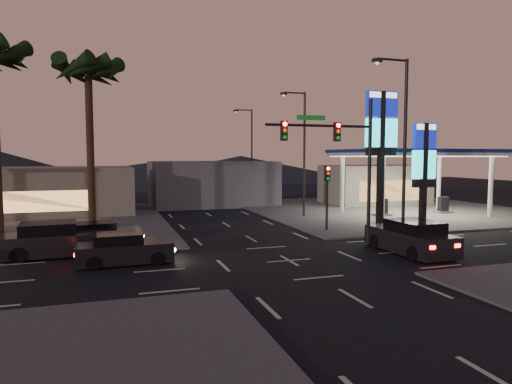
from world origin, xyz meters
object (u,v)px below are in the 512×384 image
object	(u,v)px
traffic_signal_mast	(341,150)
car_lane_b_front	(99,236)
car_lane_b_mid	(55,240)
car_lane_a_front	(123,250)
pylon_sign_short	(424,160)
gas_station	(415,154)
pylon_sign_tall	(381,133)
suv_station	(411,238)

from	to	relation	value
traffic_signal_mast	car_lane_b_front	bearing A→B (deg)	162.87
car_lane_b_mid	car_lane_a_front	bearing A→B (deg)	-40.44
car_lane_b_front	car_lane_b_mid	size ratio (longest dim) A/B	0.85
pylon_sign_short	car_lane_b_front	size ratio (longest dim) A/B	1.56
traffic_signal_mast	pylon_sign_short	bearing A→B (deg)	19.13
gas_station	car_lane_a_front	distance (m)	25.96
car_lane_b_front	car_lane_a_front	bearing A→B (deg)	-74.30
pylon_sign_short	pylon_sign_tall	bearing A→B (deg)	158.20
pylon_sign_tall	suv_station	bearing A→B (deg)	-108.79
pylon_sign_tall	traffic_signal_mast	xyz separation A→B (m)	(-4.74, -3.51, -1.17)
car_lane_a_front	suv_station	size ratio (longest dim) A/B	0.87
pylon_sign_tall	traffic_signal_mast	world-z (taller)	pylon_sign_tall
pylon_sign_tall	car_lane_b_mid	bearing A→B (deg)	-176.89
car_lane_b_front	gas_station	bearing A→B (deg)	14.18
pylon_sign_short	suv_station	xyz separation A→B (m)	(-4.50, -4.88, -3.87)
traffic_signal_mast	car_lane_b_front	world-z (taller)	traffic_signal_mast
pylon_sign_short	traffic_signal_mast	xyz separation A→B (m)	(-7.24, -2.51, 0.57)
car_lane_b_front	pylon_sign_tall	bearing A→B (deg)	-0.97
pylon_sign_short	car_lane_b_front	distance (m)	20.02
pylon_sign_tall	car_lane_a_front	distance (m)	17.35
pylon_sign_tall	car_lane_a_front	bearing A→B (deg)	-166.84
suv_station	car_lane_b_front	bearing A→B (deg)	157.76
pylon_sign_short	car_lane_b_mid	xyz separation A→B (m)	(-21.60, -0.04, -3.87)
gas_station	suv_station	xyz separation A→B (m)	(-9.50, -12.38, -4.29)
car_lane_b_front	suv_station	world-z (taller)	suv_station
car_lane_b_mid	traffic_signal_mast	bearing A→B (deg)	-9.78
car_lane_a_front	pylon_sign_short	bearing A→B (deg)	8.41
suv_station	car_lane_b_mid	bearing A→B (deg)	164.20
pylon_sign_tall	traffic_signal_mast	distance (m)	6.02
suv_station	pylon_sign_tall	bearing A→B (deg)	71.21
suv_station	car_lane_a_front	bearing A→B (deg)	171.24
traffic_signal_mast	car_lane_b_mid	world-z (taller)	traffic_signal_mast
traffic_signal_mast	car_lane_a_front	xyz separation A→B (m)	(-11.21, -0.22, -4.57)
pylon_sign_short	gas_station	bearing A→B (deg)	56.31
car_lane_a_front	car_lane_b_mid	xyz separation A→B (m)	(-3.16, 2.69, 0.12)
gas_station	car_lane_a_front	size ratio (longest dim) A/B	2.75
pylon_sign_short	suv_station	size ratio (longest dim) A/B	1.37
pylon_sign_tall	car_lane_b_front	distance (m)	18.02
car_lane_b_mid	gas_station	bearing A→B (deg)	15.82
suv_station	gas_station	bearing A→B (deg)	52.49
car_lane_a_front	traffic_signal_mast	bearing A→B (deg)	1.10
gas_station	car_lane_b_front	size ratio (longest dim) A/B	2.71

